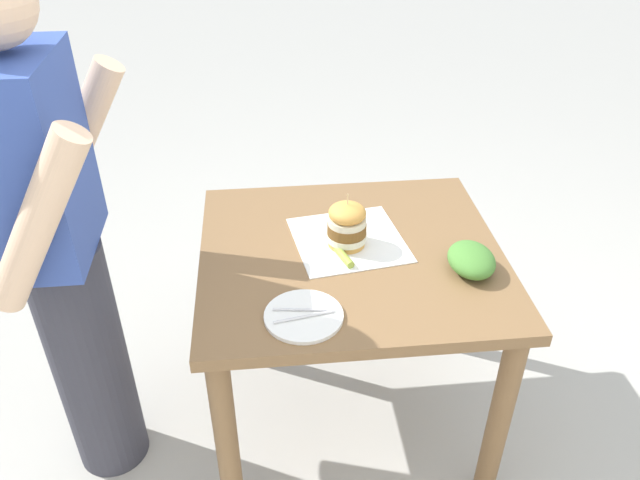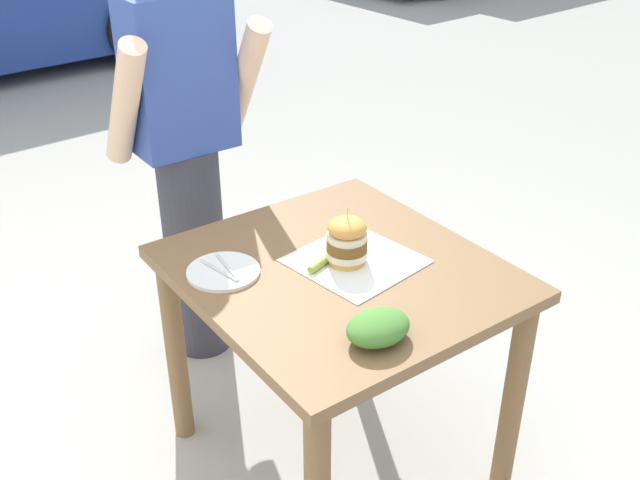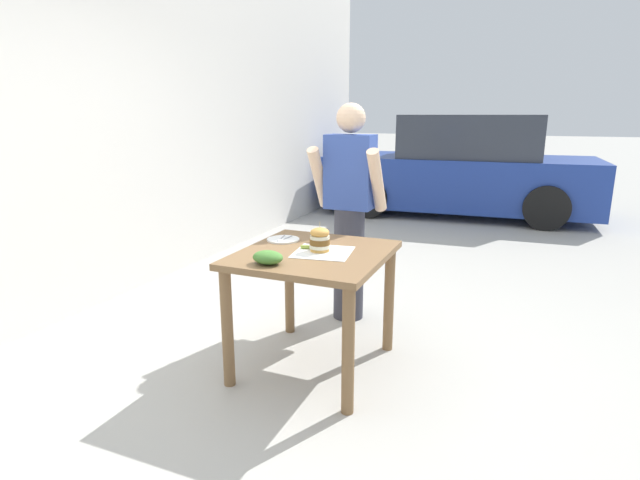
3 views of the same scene
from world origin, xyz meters
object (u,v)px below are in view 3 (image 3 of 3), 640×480
Objects in this scene: side_salad at (268,257)px; parked_car_mid_block at (137,156)px; pickle_spear at (308,247)px; diner_across_table at (349,210)px; parked_car_far_end at (461,170)px; sandwich at (320,239)px; patio_table at (314,272)px; side_plate_with_forks at (283,240)px.

side_salad is 0.04× the size of parked_car_mid_block.
side_salad is at bearing -102.71° from pickle_spear.
pickle_spear is 0.06× the size of diner_across_table.
diner_across_table is 0.39× the size of parked_car_far_end.
patio_table is at bearing -163.32° from sandwich.
sandwich is at bearing -82.88° from diner_across_table.
parked_car_mid_block is (-6.67, 5.78, 0.08)m from patio_table.
side_plate_with_forks is 0.13× the size of diner_across_table.
sandwich is 5.67m from parked_car_far_end.
side_plate_with_forks is at bearing -94.75° from parked_car_far_end.
pickle_spear is (-0.09, 0.02, -0.06)m from sandwich.
parked_car_far_end is at bearing -0.88° from parked_car_mid_block.
sandwich is 0.04× the size of parked_car_mid_block.
pickle_spear is 0.02× the size of parked_car_far_end.
side_plate_with_forks is (-0.30, 0.18, 0.14)m from patio_table.
patio_table is at bearing -30.29° from side_plate_with_forks.
sandwich is at bearing 16.68° from patio_table.
pickle_spear is (-0.05, 0.03, 0.15)m from patio_table.
side_plate_with_forks is at bearing -41.39° from parked_car_mid_block.
side_salad is (0.17, -0.52, 0.03)m from side_plate_with_forks.
sandwich is 0.40m from side_salad.
pickle_spear is at bearing 166.90° from sandwich.
diner_across_table reaches higher than parked_car_mid_block.
side_plate_with_forks is 0.55m from side_salad.
sandwich is 8.85m from parked_car_mid_block.
pickle_spear reaches higher than side_plate_with_forks.
patio_table is 8.82m from parked_car_mid_block.
diner_across_table is at bearing 94.65° from patio_table.
parked_car_far_end reaches higher than patio_table.
sandwich reaches higher than patio_table.
side_plate_with_forks is at bearing -108.77° from diner_across_table.
diner_across_table is at bearing 86.90° from side_salad.
side_salad is 6.03m from parked_car_far_end.
patio_table is at bearing -91.57° from parked_car_far_end.
diner_across_table is (-0.07, 0.86, 0.24)m from patio_table.
parked_car_mid_block is at bearing 139.26° from sandwich.
parked_car_mid_block reaches higher than patio_table.
parked_car_far_end reaches higher than side_salad.
side_plate_with_forks is 0.05× the size of parked_car_far_end.
pickle_spear is 0.29m from side_plate_with_forks.
parked_car_far_end reaches higher than pickle_spear.
parked_car_mid_block reaches higher than side_salad.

